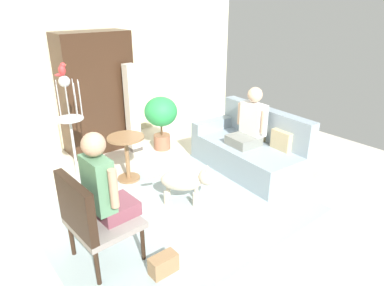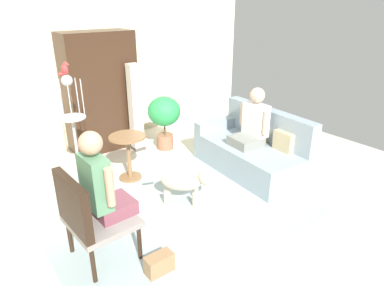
% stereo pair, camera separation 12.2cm
% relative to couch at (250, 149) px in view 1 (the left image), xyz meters
% --- Properties ---
extents(ground_plane, '(7.56, 7.56, 0.00)m').
position_rel_couch_xyz_m(ground_plane, '(-1.48, -0.16, -0.31)').
color(ground_plane, beige).
extents(back_wall, '(6.90, 0.12, 2.51)m').
position_rel_couch_xyz_m(back_wall, '(-1.48, 2.60, 0.94)').
color(back_wall, beige).
rests_on(back_wall, ground).
extents(area_rug, '(3.07, 2.40, 0.01)m').
position_rel_couch_xyz_m(area_rug, '(-1.60, -0.26, -0.31)').
color(area_rug, '#9EB2B7').
rests_on(area_rug, ground).
extents(couch, '(1.01, 1.79, 0.91)m').
position_rel_couch_xyz_m(couch, '(0.00, 0.00, 0.00)').
color(couch, '#8EA0AD').
rests_on(couch, ground).
extents(armchair, '(0.62, 0.67, 0.97)m').
position_rel_couch_xyz_m(armchair, '(-2.76, -0.46, 0.24)').
color(armchair, black).
rests_on(armchair, ground).
extents(person_on_couch, '(0.50, 0.56, 0.85)m').
position_rel_couch_xyz_m(person_on_couch, '(-0.06, -0.02, 0.45)').
color(person_on_couch, gray).
extents(person_on_armchair, '(0.46, 0.51, 0.91)m').
position_rel_couch_xyz_m(person_on_armchair, '(-2.61, -0.46, 0.52)').
color(person_on_armchair, '#7F4250').
extents(round_end_table, '(0.52, 0.52, 0.67)m').
position_rel_couch_xyz_m(round_end_table, '(-1.65, 0.85, 0.11)').
color(round_end_table, olive).
rests_on(round_end_table, ground).
extents(dog, '(0.64, 0.68, 0.53)m').
position_rel_couch_xyz_m(dog, '(-1.38, -0.17, 0.01)').
color(dog, beige).
rests_on(dog, ground).
extents(bird_cage_stand, '(0.37, 0.37, 1.53)m').
position_rel_couch_xyz_m(bird_cage_stand, '(-2.25, 1.25, 0.43)').
color(bird_cage_stand, silver).
rests_on(bird_cage_stand, ground).
extents(parrot, '(0.17, 0.10, 0.17)m').
position_rel_couch_xyz_m(parrot, '(-2.25, 1.25, 1.30)').
color(parrot, red).
rests_on(parrot, bird_cage_stand).
extents(potted_plant, '(0.56, 0.56, 0.93)m').
position_rel_couch_xyz_m(potted_plant, '(-0.63, 1.47, 0.30)').
color(potted_plant, '#996047').
rests_on(potted_plant, ground).
extents(column_lamp, '(0.20, 0.20, 1.49)m').
position_rel_couch_xyz_m(column_lamp, '(-1.03, 1.72, 0.42)').
color(column_lamp, '#4C4742').
rests_on(column_lamp, ground).
extents(armoire_cabinet, '(1.16, 0.56, 1.98)m').
position_rel_couch_xyz_m(armoire_cabinet, '(-1.42, 2.19, 0.68)').
color(armoire_cabinet, '#382316').
rests_on(armoire_cabinet, ground).
extents(handbag, '(0.27, 0.14, 0.19)m').
position_rel_couch_xyz_m(handbag, '(-2.33, -1.00, -0.22)').
color(handbag, '#99724C').
rests_on(handbag, ground).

